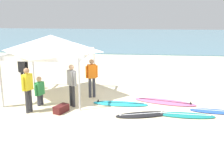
% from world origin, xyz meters
% --- Properties ---
extents(ground_plane, '(80.00, 80.00, 0.00)m').
position_xyz_m(ground_plane, '(0.00, 0.00, 0.00)').
color(ground_plane, beige).
extents(sea, '(80.00, 36.00, 0.10)m').
position_xyz_m(sea, '(0.00, 30.61, 0.05)').
color(sea, '#568499').
rests_on(sea, ground).
extents(canopy_tent, '(3.23, 3.23, 2.75)m').
position_xyz_m(canopy_tent, '(-2.38, 0.20, 2.39)').
color(canopy_tent, '#B7B7BC').
rests_on(canopy_tent, ground).
extents(surfboard_blue, '(1.87, 0.68, 0.19)m').
position_xyz_m(surfboard_blue, '(4.30, -0.96, 0.04)').
color(surfboard_blue, blue).
rests_on(surfboard_blue, ground).
extents(surfboard_pink, '(2.66, 1.29, 0.19)m').
position_xyz_m(surfboard_pink, '(2.50, -0.06, 0.04)').
color(surfboard_pink, pink).
rests_on(surfboard_pink, ground).
extents(surfboard_cyan, '(2.26, 0.66, 0.19)m').
position_xyz_m(surfboard_cyan, '(0.65, -0.49, 0.04)').
color(surfboard_cyan, '#23B2CC').
rests_on(surfboard_cyan, ground).
extents(surfboard_teal, '(2.12, 0.66, 0.19)m').
position_xyz_m(surfboard_teal, '(3.13, -1.48, 0.04)').
color(surfboard_teal, '#19847F').
rests_on(surfboard_teal, ground).
extents(surfboard_black, '(2.18, 1.15, 0.19)m').
position_xyz_m(surfboard_black, '(1.60, -1.60, 0.04)').
color(surfboard_black, black).
rests_on(surfboard_black, ground).
extents(person_black, '(0.55, 0.27, 1.71)m').
position_xyz_m(person_black, '(-4.15, 1.08, 0.99)').
color(person_black, black).
rests_on(person_black, ground).
extents(person_orange, '(0.50, 0.36, 1.71)m').
position_xyz_m(person_orange, '(-0.67, 0.33, 0.99)').
color(person_orange, '#383842').
rests_on(person_orange, ground).
extents(person_grey, '(0.42, 0.41, 1.71)m').
position_xyz_m(person_grey, '(-1.23, -0.92, 0.99)').
color(person_grey, '#2D2D33').
rests_on(person_grey, ground).
extents(person_yellow, '(0.32, 0.53, 1.71)m').
position_xyz_m(person_yellow, '(-2.68, -1.76, 0.99)').
color(person_yellow, '#2D2D33').
rests_on(person_yellow, ground).
extents(person_green, '(0.33, 0.52, 1.20)m').
position_xyz_m(person_green, '(-2.56, -0.96, 0.66)').
color(person_green, '#383842').
rests_on(person_green, ground).
extents(gear_bag_near_tent, '(0.53, 0.68, 0.28)m').
position_xyz_m(gear_bag_near_tent, '(-1.48, -1.64, 0.14)').
color(gear_bag_near_tent, '#4C1919').
rests_on(gear_bag_near_tent, ground).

